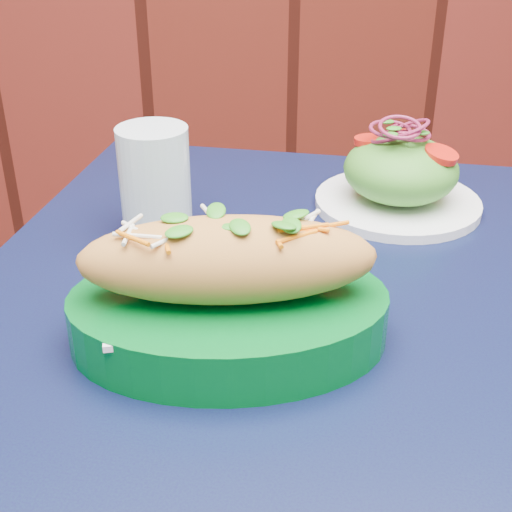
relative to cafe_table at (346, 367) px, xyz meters
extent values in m
cube|color=black|center=(0.00, 0.00, 0.07)|extent=(1.00, 1.00, 0.03)
cylinder|color=black|center=(-0.22, 0.41, -0.30)|extent=(0.04, 0.04, 0.72)
cube|color=white|center=(-0.13, -0.06, 0.13)|extent=(0.22, 0.13, 0.01)
ellipsoid|color=#D08B42|center=(-0.13, -0.06, 0.17)|extent=(0.26, 0.10, 0.07)
cylinder|color=white|center=(0.11, 0.21, 0.09)|extent=(0.21, 0.21, 0.01)
ellipsoid|color=#4C992D|center=(0.11, 0.21, 0.14)|extent=(0.14, 0.14, 0.08)
cylinder|color=red|center=(0.14, 0.18, 0.17)|extent=(0.04, 0.04, 0.01)
cylinder|color=red|center=(0.07, 0.24, 0.17)|extent=(0.04, 0.04, 0.01)
cylinder|color=red|center=(0.11, 0.25, 0.17)|extent=(0.04, 0.04, 0.01)
torus|color=maroon|center=(0.11, 0.21, 0.18)|extent=(0.05, 0.05, 0.00)
torus|color=maroon|center=(0.11, 0.21, 0.19)|extent=(0.05, 0.05, 0.00)
torus|color=maroon|center=(0.11, 0.21, 0.19)|extent=(0.05, 0.05, 0.00)
torus|color=maroon|center=(0.11, 0.21, 0.19)|extent=(0.05, 0.05, 0.00)
torus|color=maroon|center=(0.11, 0.21, 0.20)|extent=(0.05, 0.05, 0.00)
torus|color=maroon|center=(0.11, 0.21, 0.20)|extent=(0.05, 0.05, 0.00)
cylinder|color=silver|center=(-0.19, 0.16, 0.15)|extent=(0.08, 0.08, 0.13)
camera|label=1|loc=(-0.16, -0.59, 0.47)|focal=50.00mm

